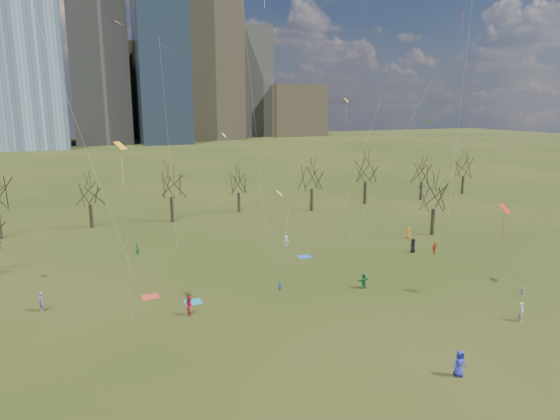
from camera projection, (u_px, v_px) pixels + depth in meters
name	position (u px, v px, depth m)	size (l,w,h in m)	color
ground	(330.00, 310.00, 45.61)	(500.00, 500.00, 0.00)	black
downtown_skyline	(110.00, 56.00, 226.95)	(212.50, 78.00, 118.00)	slate
bare_tree_row	(219.00, 184.00, 77.95)	(113.04, 29.80, 9.50)	black
blanket_teal	(193.00, 302.00, 47.47)	(1.60, 1.50, 0.03)	teal
blanket_navy	(304.00, 257.00, 61.38)	(1.60, 1.50, 0.03)	#264EB5
blanket_crimson	(150.00, 297.00, 48.79)	(1.60, 1.50, 0.03)	#BF3726
person_0	(460.00, 364.00, 34.49)	(0.94, 0.61, 1.92)	#292CB2
person_1	(521.00, 312.00, 43.27)	(0.62, 0.41, 1.69)	silver
person_2	(190.00, 305.00, 44.49)	(0.88, 0.68, 1.81)	red
person_3	(522.00, 292.00, 48.61)	(0.67, 0.38, 1.03)	slate
person_5	(364.00, 281.00, 50.86)	(1.48, 0.47, 1.60)	#186C36
person_6	(413.00, 245.00, 63.02)	(0.89, 0.58, 1.83)	black
person_7	(41.00, 302.00, 45.21)	(0.68, 0.45, 1.87)	#8D52A4
person_8	(280.00, 286.00, 50.33)	(0.45, 0.35, 0.94)	#2A65B8
person_9	(286.00, 241.00, 65.82)	(0.93, 0.54, 1.44)	silver
person_10	(434.00, 248.00, 62.37)	(0.90, 0.37, 1.53)	#C04A1B
person_12	(408.00, 233.00, 69.42)	(0.79, 0.52, 1.62)	orange
person_13	(137.00, 249.00, 61.90)	(0.59, 0.38, 1.61)	#176A34
kites_airborne	(305.00, 149.00, 56.26)	(64.45, 40.94, 31.22)	#FDAF15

